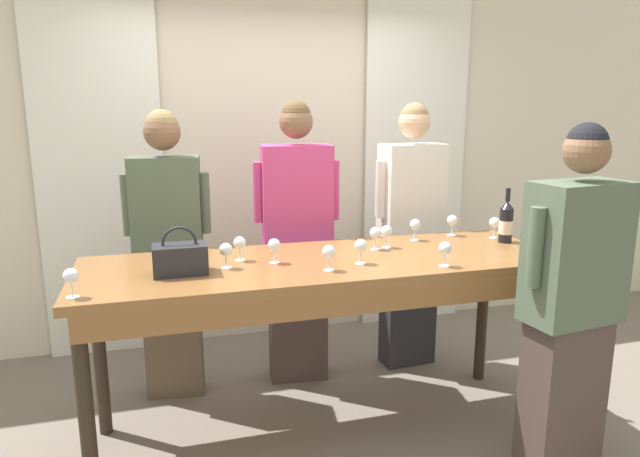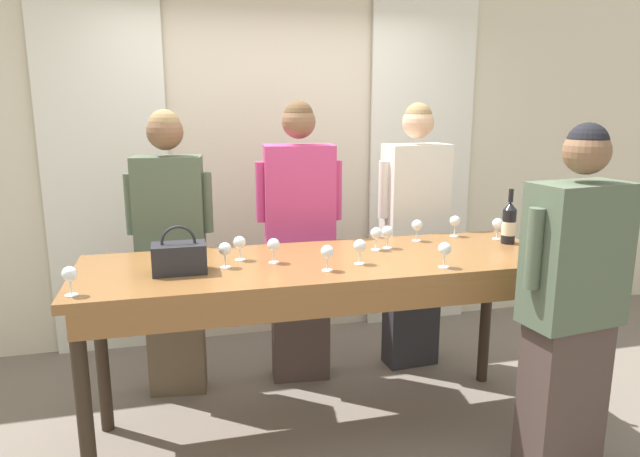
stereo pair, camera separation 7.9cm
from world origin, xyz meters
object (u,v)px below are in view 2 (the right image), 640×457
at_px(handbag, 179,257).
at_px(wine_glass_back_right, 225,250).
at_px(wine_glass_by_bottle, 445,250).
at_px(wine_glass_near_host, 498,224).
at_px(host_pouring, 571,310).
at_px(wine_bottle, 509,223).
at_px(guest_olive_jacket, 172,250).
at_px(wine_glass_center_mid, 455,222).
at_px(guest_pink_top, 300,242).
at_px(wine_glass_front_left, 240,243).
at_px(wine_glass_back_left, 387,232).
at_px(wine_glass_by_handbag, 274,246).
at_px(guest_cream_sweater, 414,234).
at_px(wine_glass_front_mid, 360,247).
at_px(wine_glass_front_right, 417,226).
at_px(tasting_bar, 325,280).
at_px(wine_glass_center_left, 327,253).
at_px(wine_glass_center_right, 70,275).
at_px(wine_glass_back_mid, 376,234).

relative_size(handbag, wine_glass_back_right, 1.97).
bearing_deg(wine_glass_by_bottle, wine_glass_near_host, 39.10).
distance_m(handbag, host_pouring, 1.86).
bearing_deg(handbag, wine_bottle, 4.02).
relative_size(wine_glass_back_right, guest_olive_jacket, 0.07).
distance_m(wine_glass_center_mid, guest_pink_top, 0.99).
bearing_deg(wine_glass_front_left, guest_olive_jacket, 120.13).
xyz_separation_m(wine_glass_back_left, guest_olive_jacket, (-1.19, 0.56, -0.17)).
xyz_separation_m(wine_glass_back_left, wine_glass_by_handbag, (-0.68, -0.14, 0.00)).
bearing_deg(host_pouring, guest_olive_jacket, 141.99).
bearing_deg(guest_cream_sweater, guest_olive_jacket, 180.00).
bearing_deg(wine_glass_front_left, wine_bottle, -0.70).
bearing_deg(host_pouring, guest_cream_sweater, 97.19).
height_order(wine_glass_near_host, guest_cream_sweater, guest_cream_sweater).
relative_size(wine_glass_front_left, guest_pink_top, 0.07).
distance_m(wine_glass_front_mid, wine_glass_back_right, 0.68).
relative_size(wine_bottle, guest_pink_top, 0.18).
distance_m(guest_pink_top, host_pouring, 1.70).
xyz_separation_m(wine_glass_center_mid, guest_cream_sweater, (-0.10, 0.39, -0.16)).
distance_m(handbag, wine_glass_front_right, 1.42).
xyz_separation_m(tasting_bar, wine_glass_center_left, (-0.04, -0.18, 0.20)).
relative_size(wine_bottle, wine_glass_by_bottle, 2.49).
distance_m(wine_glass_center_right, wine_glass_back_left, 1.67).
xyz_separation_m(wine_glass_front_right, wine_glass_back_right, (-1.16, -0.29, -0.00)).
relative_size(wine_glass_front_right, wine_glass_center_right, 1.00).
height_order(wine_glass_center_right, guest_pink_top, guest_pink_top).
distance_m(wine_bottle, wine_glass_by_bottle, 0.70).
xyz_separation_m(wine_bottle, wine_glass_center_right, (-2.34, -0.37, -0.03)).
bearing_deg(wine_glass_near_host, handbag, -172.74).
bearing_deg(wine_glass_near_host, wine_glass_by_handbag, -172.53).
relative_size(wine_glass_back_mid, guest_cream_sweater, 0.07).
xyz_separation_m(wine_bottle, guest_pink_top, (-1.12, 0.63, -0.19)).
height_order(handbag, wine_glass_by_handbag, handbag).
bearing_deg(guest_cream_sweater, tasting_bar, -138.52).
bearing_deg(wine_glass_by_handbag, handbag, -173.37).
height_order(wine_glass_front_right, wine_glass_near_host, same).
distance_m(wine_glass_front_mid, wine_glass_back_mid, 0.31).
bearing_deg(wine_glass_center_mid, wine_glass_center_right, -164.02).
relative_size(tasting_bar, wine_glass_back_right, 19.37).
bearing_deg(guest_cream_sweater, wine_glass_center_left, -133.47).
xyz_separation_m(wine_glass_front_mid, guest_cream_sweater, (0.67, 0.83, -0.16)).
xyz_separation_m(wine_glass_back_mid, wine_glass_by_bottle, (0.21, -0.42, -0.00)).
xyz_separation_m(wine_glass_front_left, wine_glass_center_right, (-0.77, -0.39, 0.00)).
height_order(wine_bottle, wine_glass_near_host, wine_bottle).
distance_m(handbag, guest_cream_sweater, 1.74).
xyz_separation_m(wine_glass_front_left, guest_olive_jacket, (-0.35, 0.61, -0.17)).
xyz_separation_m(wine_glass_center_left, guest_cream_sweater, (0.86, 0.91, -0.16)).
distance_m(wine_glass_by_handbag, host_pouring, 1.46).
distance_m(wine_glass_center_mid, wine_glass_by_handbag, 1.23).
height_order(wine_glass_center_right, guest_olive_jacket, guest_olive_jacket).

